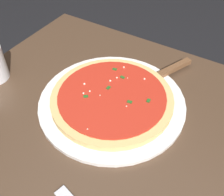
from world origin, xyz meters
TOP-DOWN VIEW (x-y plane):
  - restaurant_table at (0.00, 0.00)m, footprint 0.88×0.72m
  - serving_plate at (0.03, -0.05)m, footprint 0.38×0.38m
  - pizza at (0.03, -0.05)m, footprint 0.31×0.31m
  - pizza_server at (-0.04, -0.20)m, footprint 0.13×0.22m

SIDE VIEW (x-z plane):
  - restaurant_table at x=0.00m, z-range 0.21..0.96m
  - serving_plate at x=0.03m, z-range 0.75..0.76m
  - pizza_server at x=-0.04m, z-range 0.76..0.77m
  - pizza at x=0.03m, z-range 0.76..0.78m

